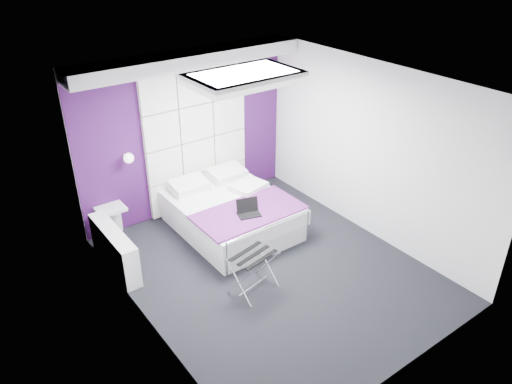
{
  "coord_description": "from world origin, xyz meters",
  "views": [
    {
      "loc": [
        -3.44,
        -4.33,
        4.22
      ],
      "look_at": [
        -0.0,
        0.35,
        1.06
      ],
      "focal_mm": 35.0,
      "sensor_mm": 36.0,
      "label": 1
    }
  ],
  "objects_px": {
    "wall_lamp": "(128,157)",
    "radiator": "(115,249)",
    "luggage_rack": "(253,272)",
    "bed": "(231,213)",
    "nightstand": "(111,209)",
    "laptop": "(247,211)"
  },
  "relations": [
    {
      "from": "wall_lamp",
      "to": "radiator",
      "type": "bearing_deg",
      "value": -130.1
    },
    {
      "from": "radiator",
      "to": "wall_lamp",
      "type": "bearing_deg",
      "value": 49.9
    },
    {
      "from": "radiator",
      "to": "luggage_rack",
      "type": "distance_m",
      "value": 1.95
    },
    {
      "from": "radiator",
      "to": "luggage_rack",
      "type": "bearing_deg",
      "value": -50.42
    },
    {
      "from": "wall_lamp",
      "to": "bed",
      "type": "distance_m",
      "value": 1.75
    },
    {
      "from": "bed",
      "to": "nightstand",
      "type": "height_order",
      "value": "bed"
    },
    {
      "from": "wall_lamp",
      "to": "luggage_rack",
      "type": "xyz_separation_m",
      "value": [
        0.6,
        -2.26,
        -0.95
      ]
    },
    {
      "from": "radiator",
      "to": "nightstand",
      "type": "xyz_separation_m",
      "value": [
        0.26,
        0.72,
        0.2
      ]
    },
    {
      "from": "wall_lamp",
      "to": "radiator",
      "type": "height_order",
      "value": "wall_lamp"
    },
    {
      "from": "luggage_rack",
      "to": "bed",
      "type": "bearing_deg",
      "value": 55.46
    },
    {
      "from": "radiator",
      "to": "nightstand",
      "type": "relative_size",
      "value": 2.93
    },
    {
      "from": "wall_lamp",
      "to": "nightstand",
      "type": "height_order",
      "value": "wall_lamp"
    },
    {
      "from": "bed",
      "to": "nightstand",
      "type": "distance_m",
      "value": 1.79
    },
    {
      "from": "radiator",
      "to": "bed",
      "type": "height_order",
      "value": "bed"
    },
    {
      "from": "nightstand",
      "to": "luggage_rack",
      "type": "distance_m",
      "value": 2.44
    },
    {
      "from": "wall_lamp",
      "to": "nightstand",
      "type": "xyz_separation_m",
      "value": [
        -0.38,
        -0.04,
        -0.72
      ]
    },
    {
      "from": "radiator",
      "to": "laptop",
      "type": "xyz_separation_m",
      "value": [
        1.77,
        -0.63,
        0.29
      ]
    },
    {
      "from": "wall_lamp",
      "to": "bed",
      "type": "relative_size",
      "value": 0.08
    },
    {
      "from": "nightstand",
      "to": "laptop",
      "type": "height_order",
      "value": "laptop"
    },
    {
      "from": "radiator",
      "to": "bed",
      "type": "bearing_deg",
      "value": -3.63
    },
    {
      "from": "radiator",
      "to": "nightstand",
      "type": "height_order",
      "value": "radiator"
    },
    {
      "from": "luggage_rack",
      "to": "radiator",
      "type": "bearing_deg",
      "value": 117.95
    }
  ]
}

